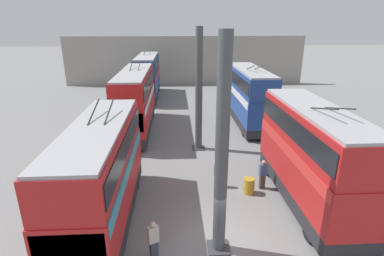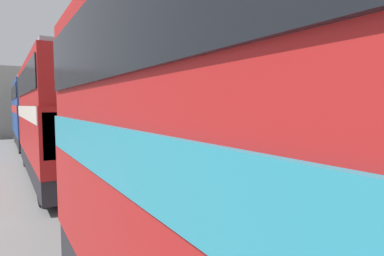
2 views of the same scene
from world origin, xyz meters
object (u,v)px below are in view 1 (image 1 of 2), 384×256
(bus_right_near, at_px, (101,169))
(bus_right_mid, at_px, (135,97))
(person_aisle_midway, at_px, (218,174))
(bus_right_far, at_px, (148,74))
(person_by_right_row, at_px, (153,239))
(person_by_left_row, at_px, (263,174))
(bus_left_far, at_px, (249,93))
(bus_left_near, at_px, (312,151))
(oil_drum, at_px, (249,186))

(bus_right_near, xyz_separation_m, bus_right_mid, (12.97, -0.00, 0.20))
(person_aisle_midway, bearing_deg, bus_right_near, 119.43)
(bus_right_far, distance_m, person_aisle_midway, 23.44)
(person_by_right_row, bearing_deg, bus_right_far, 159.56)
(person_aisle_midway, bearing_deg, person_by_left_row, -96.10)
(person_by_right_row, height_order, person_by_left_row, person_by_left_row)
(bus_right_far, bearing_deg, person_by_left_row, -160.24)
(bus_left_far, height_order, bus_right_far, bus_right_far)
(bus_left_far, relative_size, bus_right_far, 0.93)
(bus_right_near, xyz_separation_m, bus_right_far, (25.57, 0.00, 0.20))
(person_aisle_midway, bearing_deg, bus_left_near, -110.55)
(bus_right_far, bearing_deg, person_by_right_row, -175.06)
(bus_right_far, height_order, person_by_right_row, bus_right_far)
(bus_left_near, bearing_deg, person_by_right_row, 114.91)
(bus_right_far, bearing_deg, oil_drum, -162.53)
(bus_left_near, height_order, bus_left_far, bus_left_near)
(person_aisle_midway, relative_size, person_by_right_row, 0.89)
(bus_left_far, distance_m, bus_right_mid, 10.26)
(person_by_right_row, xyz_separation_m, person_by_left_row, (5.09, -5.83, 0.02))
(bus_right_mid, height_order, person_by_left_row, bus_right_mid)
(bus_left_near, distance_m, bus_left_far, 13.19)
(bus_right_near, distance_m, bus_right_mid, 12.97)
(bus_left_near, relative_size, oil_drum, 10.10)
(bus_right_far, relative_size, person_aisle_midway, 6.77)
(bus_left_far, height_order, oil_drum, bus_left_far)
(person_aisle_midway, height_order, person_by_right_row, person_by_right_row)
(bus_right_far, bearing_deg, bus_right_mid, -180.00)
(bus_right_near, bearing_deg, bus_right_far, 0.00)
(bus_left_far, height_order, person_aisle_midway, bus_left_far)
(bus_right_near, bearing_deg, bus_right_mid, -0.00)
(bus_left_near, bearing_deg, bus_right_near, 96.11)
(person_aisle_midway, relative_size, person_by_left_row, 0.88)
(bus_right_near, height_order, bus_right_mid, bus_right_mid)
(bus_right_mid, distance_m, person_by_right_row, 15.80)
(bus_left_near, relative_size, bus_left_far, 0.93)
(person_aisle_midway, distance_m, person_by_left_row, 2.55)
(bus_left_far, height_order, bus_right_near, bus_left_far)
(person_aisle_midway, bearing_deg, oil_drum, -114.60)
(bus_left_far, distance_m, person_by_right_row, 18.59)
(person_aisle_midway, height_order, oil_drum, person_aisle_midway)
(bus_right_near, distance_m, person_by_left_row, 8.85)
(bus_right_mid, relative_size, person_by_right_row, 6.12)
(bus_left_near, height_order, person_by_right_row, bus_left_near)
(bus_right_mid, relative_size, person_by_left_row, 6.02)
(bus_left_near, distance_m, bus_right_near, 10.23)
(bus_right_mid, distance_m, bus_right_far, 12.60)
(bus_right_far, height_order, oil_drum, bus_right_far)
(bus_right_far, distance_m, person_by_right_row, 28.26)
(bus_right_near, bearing_deg, bus_left_near, -83.89)
(person_aisle_midway, bearing_deg, bus_left_far, -19.14)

